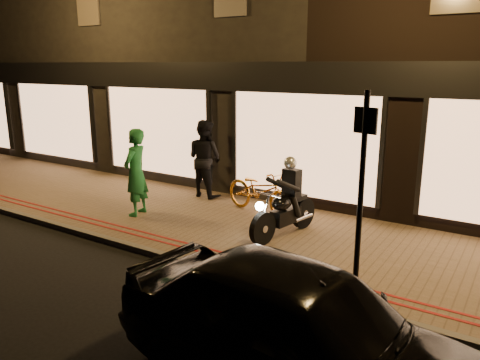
# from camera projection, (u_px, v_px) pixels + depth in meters

# --- Properties ---
(ground) EXTENTS (90.00, 90.00, 0.00)m
(ground) POSITION_uv_depth(u_px,v_px,m) (200.00, 271.00, 7.99)
(ground) COLOR black
(ground) RESTS_ON ground
(sidewalk) EXTENTS (50.00, 4.00, 0.12)m
(sidewalk) POSITION_uv_depth(u_px,v_px,m) (259.00, 233.00, 9.61)
(sidewalk) COLOR brown
(sidewalk) RESTS_ON ground
(kerb_stone) EXTENTS (50.00, 0.14, 0.12)m
(kerb_stone) POSITION_uv_depth(u_px,v_px,m) (202.00, 267.00, 8.02)
(kerb_stone) COLOR #59544C
(kerb_stone) RESTS_ON ground
(red_kerb_lines) EXTENTS (50.00, 0.26, 0.01)m
(red_kerb_lines) POSITION_uv_depth(u_px,v_px,m) (219.00, 254.00, 8.41)
(red_kerb_lines) COLOR maroon
(red_kerb_lines) RESTS_ON sidewalk
(building_row) EXTENTS (48.00, 10.11, 8.50)m
(building_row) POSITION_uv_depth(u_px,v_px,m) (376.00, 37.00, 14.32)
(building_row) COLOR black
(building_row) RESTS_ON ground
(motorcycle) EXTENTS (0.69, 1.93, 1.59)m
(motorcycle) POSITION_uv_depth(u_px,v_px,m) (286.00, 206.00, 9.20)
(motorcycle) COLOR black
(motorcycle) RESTS_ON sidewalk
(sign_post) EXTENTS (0.34, 0.13, 3.00)m
(sign_post) POSITION_uv_depth(u_px,v_px,m) (361.00, 188.00, 6.39)
(sign_post) COLOR black
(sign_post) RESTS_ON sidewalk
(bicycle_gold) EXTENTS (2.13, 1.18, 1.06)m
(bicycle_gold) POSITION_uv_depth(u_px,v_px,m) (260.00, 191.00, 10.59)
(bicycle_gold) COLOR #C47B22
(bicycle_gold) RESTS_ON sidewalk
(person_green) EXTENTS (0.62, 0.80, 1.96)m
(person_green) POSITION_uv_depth(u_px,v_px,m) (136.00, 172.00, 10.41)
(person_green) COLOR #1D6F35
(person_green) RESTS_ON sidewalk
(person_dark) EXTENTS (1.03, 0.84, 1.97)m
(person_dark) POSITION_uv_depth(u_px,v_px,m) (205.00, 158.00, 11.92)
(person_dark) COLOR black
(person_dark) RESTS_ON sidewalk
(parked_car) EXTENTS (4.53, 2.23, 1.49)m
(parked_car) POSITION_uv_depth(u_px,v_px,m) (301.00, 332.00, 4.85)
(parked_car) COLOR black
(parked_car) RESTS_ON ground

